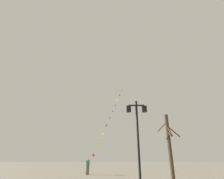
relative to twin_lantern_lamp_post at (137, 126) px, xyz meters
The scene contains 5 objects.
ground_plane 12.55m from the twin_lantern_lamp_post, 104.83° to the left, with size 160.00×160.00×0.00m, color gray.
twin_lantern_lamp_post is the anchor object (origin of this frame).
kite_train 18.89m from the twin_lantern_lamp_post, 96.13° to the left, with size 5.39×13.59×15.82m.
kite_flyer 11.60m from the twin_lantern_lamp_post, 112.50° to the left, with size 0.34×0.63×1.71m.
bare_tree 3.67m from the twin_lantern_lamp_post, 41.81° to the left, with size 1.81×1.71×4.85m.
Camera 1 is at (1.48, -2.61, 1.67)m, focal length 27.90 mm.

